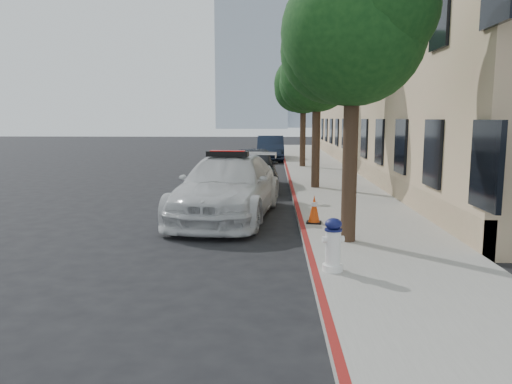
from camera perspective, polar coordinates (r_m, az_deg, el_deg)
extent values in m
plane|color=black|center=(12.34, -4.45, -3.87)|extent=(120.00, 120.00, 0.00)
cube|color=gray|center=(22.25, 7.71, 1.77)|extent=(3.20, 50.00, 0.15)
cube|color=maroon|center=(22.14, 3.74, 1.80)|extent=(0.12, 50.00, 0.15)
cube|color=tan|center=(28.20, 18.56, 12.83)|extent=(8.00, 36.00, 10.00)
cube|color=#9EA8B7|center=(134.90, -0.39, 20.13)|extent=(18.00, 14.00, 60.00)
cube|color=#9EA8B7|center=(148.45, 5.08, 15.89)|extent=(14.00, 14.00, 44.00)
cylinder|color=black|center=(10.14, 10.68, 3.61)|extent=(0.30, 0.30, 3.30)
sphere|color=#103412|center=(10.23, 11.07, 17.42)|extent=(2.80, 2.80, 2.80)
sphere|color=#103412|center=(10.08, 13.81, 19.78)|extent=(2.24, 2.24, 2.24)
sphere|color=#103412|center=(10.44, 8.79, 15.63)|extent=(2.10, 2.10, 2.10)
cylinder|color=black|center=(18.07, 6.86, 5.58)|extent=(0.30, 0.30, 3.19)
sphere|color=#103412|center=(18.11, 6.99, 13.16)|extent=(2.60, 2.60, 2.60)
sphere|color=#103412|center=(17.89, 8.42, 14.48)|extent=(2.08, 2.08, 2.08)
sphere|color=#103412|center=(18.36, 5.78, 12.18)|extent=(1.95, 1.95, 1.95)
cylinder|color=black|center=(26.04, 5.37, 6.70)|extent=(0.30, 0.30, 3.41)
sphere|color=#103412|center=(26.09, 5.45, 12.20)|extent=(3.00, 3.00, 3.00)
sphere|color=#103412|center=(25.85, 6.41, 13.11)|extent=(2.40, 2.40, 2.40)
sphere|color=#103412|center=(26.35, 4.62, 11.52)|extent=(2.25, 2.25, 2.25)
imported|color=silver|center=(13.20, -3.24, 0.55)|extent=(2.98, 5.89, 1.64)
cube|color=black|center=(13.11, -3.27, 4.37)|extent=(1.13, 0.41, 0.14)
cube|color=#A50A07|center=(13.11, -3.28, 4.63)|extent=(0.92, 0.33, 0.06)
imported|color=black|center=(18.79, -0.39, 2.81)|extent=(1.99, 4.67, 1.57)
imported|color=#131C30|center=(31.46, 1.66, 5.04)|extent=(1.68, 4.67, 1.53)
cylinder|color=white|center=(8.36, 8.73, -8.51)|extent=(0.34, 0.34, 0.11)
cylinder|color=white|center=(8.27, 8.79, -6.24)|extent=(0.25, 0.25, 0.58)
ellipsoid|color=#12174F|center=(8.18, 8.85, -3.63)|extent=(0.27, 0.27, 0.19)
cylinder|color=white|center=(8.24, 8.81, -5.36)|extent=(0.37, 0.17, 0.11)
cylinder|color=white|center=(8.24, 8.81, -5.36)|extent=(0.14, 0.21, 0.11)
cube|color=black|center=(12.00, 6.63, -3.46)|extent=(0.39, 0.39, 0.03)
cone|color=#E0430B|center=(11.93, 6.66, -1.88)|extent=(0.27, 0.27, 0.64)
cylinder|color=white|center=(11.91, 6.67, -1.37)|extent=(0.15, 0.15, 0.10)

